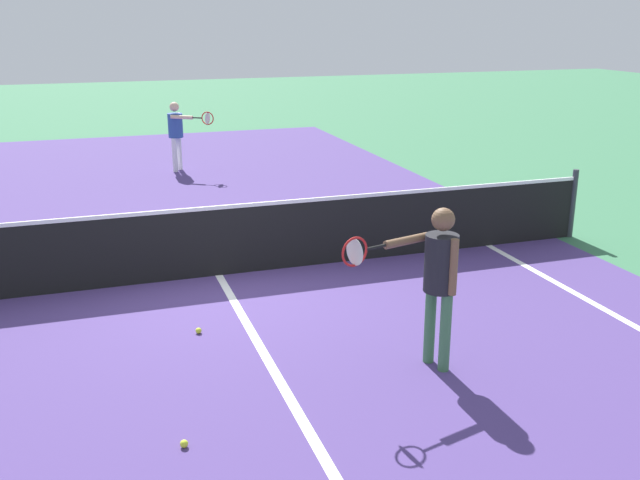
{
  "coord_description": "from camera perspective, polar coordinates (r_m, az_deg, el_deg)",
  "views": [
    {
      "loc": [
        -1.58,
        -9.02,
        3.35
      ],
      "look_at": [
        0.78,
        -1.95,
        1.0
      ],
      "focal_mm": 40.49,
      "sensor_mm": 36.0,
      "label": 1
    }
  ],
  "objects": [
    {
      "name": "line_center_service",
      "position": [
        6.89,
        -2.92,
        -11.55
      ],
      "size": [
        0.1,
        6.4,
        0.01
      ],
      "primitive_type": "cube",
      "color": "white",
      "rests_on": "ground_plane"
    },
    {
      "name": "ground_plane",
      "position": [
        9.75,
        -8.0,
        -2.78
      ],
      "size": [
        60.0,
        60.0,
        0.0
      ],
      "primitive_type": "plane",
      "color": "#38724C"
    },
    {
      "name": "tennis_ball_mid_court",
      "position": [
        6.14,
        -10.69,
        -15.54
      ],
      "size": [
        0.07,
        0.07,
        0.07
      ],
      "primitive_type": "sphere",
      "color": "#CCE033",
      "rests_on": "ground_plane"
    },
    {
      "name": "tennis_ball_near_net",
      "position": [
        8.05,
        -9.58,
        -7.08
      ],
      "size": [
        0.07,
        0.07,
        0.07
      ],
      "primitive_type": "sphere",
      "color": "#CCE033",
      "rests_on": "ground_plane"
    },
    {
      "name": "net",
      "position": [
        9.59,
        -8.12,
        -0.01
      ],
      "size": [
        11.2,
        0.09,
        1.07
      ],
      "color": "#33383D",
      "rests_on": "ground_plane"
    },
    {
      "name": "player_near",
      "position": [
        6.95,
        9.3,
        -2.43
      ],
      "size": [
        1.21,
        0.41,
        1.62
      ],
      "color": "#3F7247",
      "rests_on": "ground_plane"
    },
    {
      "name": "court_surface_inbounds",
      "position": [
        9.75,
        -8.0,
        -2.77
      ],
      "size": [
        10.62,
        24.4,
        0.0
      ],
      "primitive_type": "cube",
      "color": "#4C387A",
      "rests_on": "ground_plane"
    },
    {
      "name": "player_far",
      "position": [
        16.27,
        -11.26,
        8.6
      ],
      "size": [
        0.89,
        0.91,
        1.51
      ],
      "color": "white",
      "rests_on": "ground_plane"
    }
  ]
}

